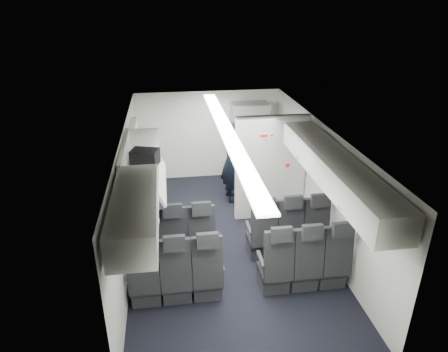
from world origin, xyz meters
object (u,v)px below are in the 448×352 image
object	(u,v)px
boarding_door	(137,167)
carry_on_bag	(145,157)
seat_row_front	(232,238)
galley_unit	(249,142)
seat_row_mid	(242,271)
flight_attendant	(231,162)

from	to	relation	value
boarding_door	carry_on_bag	distance (m)	1.86
seat_row_front	carry_on_bag	distance (m)	1.99
galley_unit	seat_row_mid	bearing A→B (deg)	-102.88
seat_row_mid	carry_on_bag	bearing A→B (deg)	135.29
galley_unit	carry_on_bag	world-z (taller)	carry_on_bag
carry_on_bag	seat_row_front	bearing A→B (deg)	-1.30
seat_row_front	carry_on_bag	world-z (taller)	carry_on_bag
seat_row_front	galley_unit	bearing A→B (deg)	73.72
seat_row_front	boarding_door	xyz separation A→B (m)	(-1.64, 2.09, 0.55)
seat_row_mid	galley_unit	size ratio (longest dim) A/B	1.75
seat_row_mid	galley_unit	xyz separation A→B (m)	(0.95, 4.15, 0.55)
galley_unit	flight_attendant	world-z (taller)	galley_unit
galley_unit	flight_attendant	size ratio (longest dim) A/B	1.07
flight_attendant	galley_unit	bearing A→B (deg)	-35.80
seat_row_mid	flight_attendant	distance (m)	3.17
seat_row_front	galley_unit	distance (m)	3.43
galley_unit	boarding_door	size ratio (longest dim) A/B	1.02
seat_row_front	seat_row_mid	bearing A→B (deg)	-90.00
seat_row_mid	galley_unit	world-z (taller)	galley_unit
seat_row_front	boarding_door	world-z (taller)	boarding_door
seat_row_front	flight_attendant	world-z (taller)	flight_attendant
flight_attendant	seat_row_mid	bearing A→B (deg)	168.22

